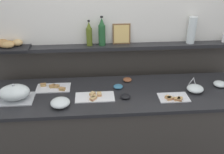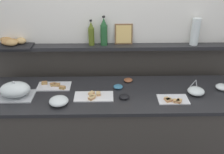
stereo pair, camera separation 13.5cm
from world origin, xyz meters
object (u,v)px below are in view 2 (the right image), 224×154
glass_bowl_large (222,87)px  glass_bowl_small (196,91)px  condiment_bowl_red (124,97)px  framed_picture (124,34)px  condiment_bowl_dark (118,87)px  condiment_bowl_teal (128,80)px  sandwich_platter_rear (173,100)px  bread_basket (11,42)px  wine_bottle_green (104,32)px  glass_bowl_medium (59,101)px  olive_oil_bottle (91,34)px  sandwich_platter_front (54,86)px  serving_tongs (195,84)px  serving_cloche (15,90)px  water_carafe (195,32)px  sandwich_platter_side (94,96)px

glass_bowl_large → glass_bowl_small: bearing=-163.9°
glass_bowl_small → condiment_bowl_red: 0.71m
framed_picture → condiment_bowl_dark: bearing=-100.0°
condiment_bowl_teal → condiment_bowl_dark: bearing=-128.3°
sandwich_platter_rear → bread_basket: bread_basket is taller
wine_bottle_green → glass_bowl_medium: bearing=-121.9°
condiment_bowl_red → olive_oil_bottle: (-0.33, 0.57, 0.44)m
condiment_bowl_red → condiment_bowl_teal: bearing=79.5°
sandwich_platter_front → glass_bowl_small: bearing=-6.9°
condiment_bowl_dark → serving_tongs: bearing=5.0°
serving_cloche → sandwich_platter_rear: bearing=-3.8°
olive_oil_bottle → bread_basket: bearing=179.5°
serving_tongs → olive_oil_bottle: (-1.09, 0.31, 0.45)m
framed_picture → bread_basket: bearing=-179.0°
condiment_bowl_teal → water_carafe: (0.72, 0.23, 0.46)m
sandwich_platter_front → condiment_bowl_red: size_ratio=3.52×
sandwich_platter_rear → glass_bowl_small: size_ratio=1.75×
condiment_bowl_red → olive_oil_bottle: bearing=119.8°
condiment_bowl_red → olive_oil_bottle: 0.79m
sandwich_platter_front → bread_basket: size_ratio=0.81×
sandwich_platter_front → sandwich_platter_side: 0.47m
sandwich_platter_side → bread_basket: bearing=148.6°
glass_bowl_medium → water_carafe: 1.60m
condiment_bowl_teal → serving_cloche: bearing=-165.3°
sandwich_platter_side → glass_bowl_large: size_ratio=2.85×
sandwich_platter_rear → olive_oil_bottle: olive_oil_bottle is taller
sandwich_platter_front → bread_basket: bearing=144.9°
sandwich_platter_rear → framed_picture: size_ratio=1.30×
condiment_bowl_dark → glass_bowl_large: bearing=-2.4°
sandwich_platter_side → serving_cloche: (-0.75, 0.02, 0.06)m
condiment_bowl_teal → condiment_bowl_red: bearing=-100.5°
condiment_bowl_teal → wine_bottle_green: size_ratio=0.29×
sandwich_platter_front → olive_oil_bottle: 0.68m
olive_oil_bottle → glass_bowl_medium: bearing=-112.6°
sandwich_platter_front → condiment_bowl_red: sandwich_platter_front is taller
sandwich_platter_side → glass_bowl_small: bearing=2.3°
glass_bowl_large → glass_bowl_small: (-0.29, -0.08, 0.01)m
sandwich_platter_front → sandwich_platter_rear: size_ratio=1.19×
condiment_bowl_red → serving_tongs: 0.80m
condiment_bowl_teal → condiment_bowl_red: (-0.06, -0.34, 0.00)m
serving_cloche → glass_bowl_small: 1.75m
sandwich_platter_front → sandwich_platter_side: bearing=-26.7°
sandwich_platter_side → serving_tongs: 1.08m
glass_bowl_medium → framed_picture: (0.63, 0.69, 0.41)m
glass_bowl_medium → wine_bottle_green: size_ratio=0.56×
serving_cloche → glass_bowl_large: bearing=2.9°
bread_basket → serving_cloche: bearing=-73.4°
glass_bowl_large → wine_bottle_green: size_ratio=0.41×
water_carafe → condiment_bowl_teal: bearing=-162.7°
condiment_bowl_teal → water_carafe: bearing=17.3°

